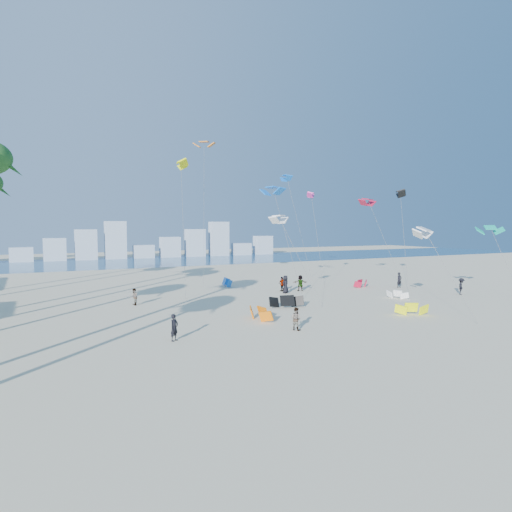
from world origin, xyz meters
name	(u,v)px	position (x,y,z in m)	size (l,w,h in m)	color
ground	(337,354)	(0.00, 0.00, 0.00)	(220.00, 220.00, 0.00)	beige
ocean	(117,262)	(0.00, 72.00, 0.01)	(220.00, 220.00, 0.00)	navy
kitesurfer_near	(174,328)	(-7.36, 6.94, 0.85)	(0.62, 0.41, 1.70)	black
kitesurfer_mid	(296,319)	(1.01, 5.98, 0.79)	(0.77, 0.60, 1.59)	gray
kitesurfers_far	(324,285)	(12.73, 18.91, 0.88)	(32.98, 11.94, 1.92)	black
grounded_kites	(304,296)	(8.18, 15.95, 0.46)	(20.91, 25.05, 1.03)	#D6650B
flying_kites	(308,187)	(12.97, 22.59, 11.68)	(27.72, 36.09, 18.50)	white
distant_skyline	(103,245)	(-1.19, 82.00, 3.09)	(85.00, 3.00, 8.40)	#9EADBF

